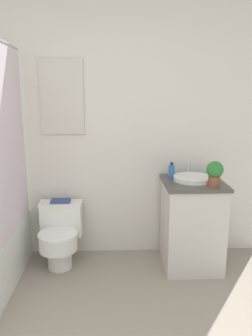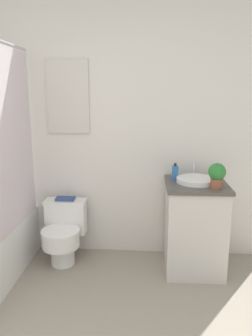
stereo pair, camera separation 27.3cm
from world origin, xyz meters
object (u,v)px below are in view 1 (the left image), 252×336
object	(u,v)px
potted_plant	(215,172)
book_on_tank	(61,201)
toilet	(60,234)
soap_bottle	(171,171)
sink	(193,178)

from	to	relation	value
potted_plant	book_on_tank	world-z (taller)	potted_plant
toilet	potted_plant	xyz separation A→B (m)	(1.36, -0.20, 0.63)
toilet	book_on_tank	world-z (taller)	book_on_tank
potted_plant	book_on_tank	bearing A→B (deg)	166.82
soap_bottle	potted_plant	bearing A→B (deg)	-39.53
soap_bottle	book_on_tank	size ratio (longest dim) A/B	0.84
toilet	potted_plant	size ratio (longest dim) A/B	2.73
sink	potted_plant	distance (m)	0.24
toilet	potted_plant	distance (m)	1.52
soap_bottle	potted_plant	size ratio (longest dim) A/B	0.71
sink	book_on_tank	world-z (taller)	sink
potted_plant	book_on_tank	distance (m)	1.44
soap_bottle	book_on_tank	bearing A→B (deg)	177.00
potted_plant	book_on_tank	xyz separation A→B (m)	(-1.36, 0.32, -0.35)
toilet	book_on_tank	size ratio (longest dim) A/B	3.21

